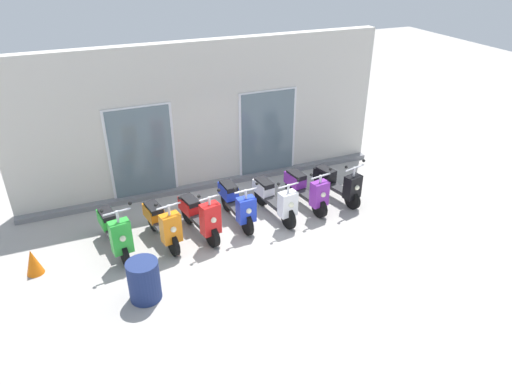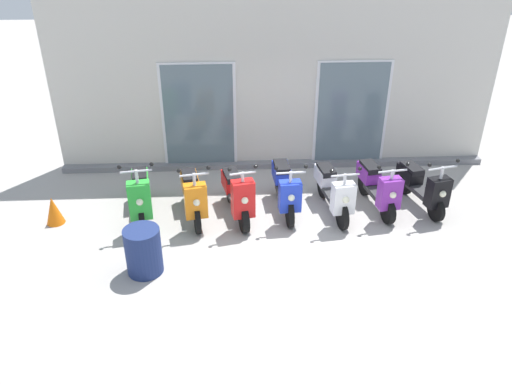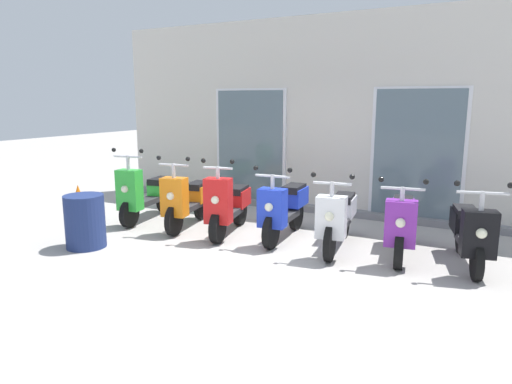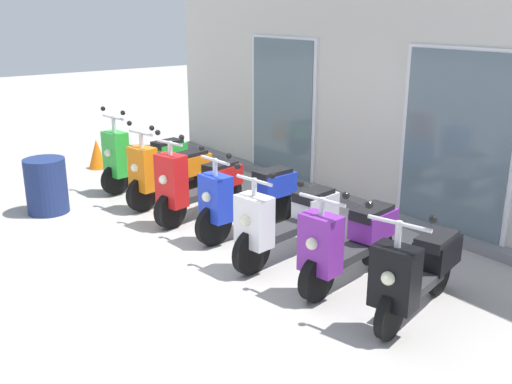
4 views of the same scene
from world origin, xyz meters
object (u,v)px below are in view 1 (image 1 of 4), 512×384
object	(u,v)px
trash_bin	(144,280)
traffic_cone	(33,262)
scooter_white	(275,198)
scooter_green	(115,231)
scooter_red	(200,216)
scooter_blue	(236,203)
scooter_orange	(162,223)
scooter_black	(338,183)
scooter_purple	(306,190)

from	to	relation	value
trash_bin	traffic_cone	xyz separation A→B (m)	(-1.81, 1.48, -0.12)
scooter_white	scooter_green	bearing A→B (deg)	-179.98
trash_bin	scooter_red	bearing A→B (deg)	46.36
scooter_green	scooter_white	xyz separation A→B (m)	(3.48, 0.00, -0.01)
trash_bin	scooter_blue	bearing A→B (deg)	36.07
scooter_blue	traffic_cone	size ratio (longest dim) A/B	3.05
scooter_green	scooter_orange	distance (m)	0.94
traffic_cone	scooter_white	bearing A→B (deg)	1.50
scooter_blue	traffic_cone	xyz separation A→B (m)	(-4.15, -0.22, -0.23)
scooter_blue	scooter_black	distance (m)	2.56
scooter_green	trash_bin	xyz separation A→B (m)	(0.27, -1.61, -0.10)
scooter_blue	scooter_white	distance (m)	0.88
scooter_blue	scooter_white	size ratio (longest dim) A/B	0.96
scooter_white	scooter_red	bearing A→B (deg)	-177.39
scooter_black	trash_bin	bearing A→B (deg)	-160.67
scooter_green	scooter_red	distance (m)	1.73
scooter_red	traffic_cone	xyz separation A→B (m)	(-3.27, -0.05, -0.21)
scooter_purple	scooter_white	bearing A→B (deg)	-174.06
scooter_black	scooter_purple	bearing A→B (deg)	-178.74
scooter_orange	scooter_black	xyz separation A→B (m)	(4.24, 0.17, -0.02)
scooter_green	trash_bin	world-z (taller)	scooter_green
scooter_purple	traffic_cone	xyz separation A→B (m)	(-5.87, -0.22, -0.21)
scooter_orange	scooter_white	size ratio (longest dim) A/B	0.93
scooter_blue	trash_bin	xyz separation A→B (m)	(-2.34, -1.71, -0.11)
scooter_red	scooter_black	bearing A→B (deg)	3.10
scooter_blue	scooter_white	xyz separation A→B (m)	(0.87, -0.09, -0.02)
scooter_green	scooter_purple	world-z (taller)	scooter_green
scooter_orange	scooter_red	world-z (taller)	scooter_red
scooter_orange	traffic_cone	xyz separation A→B (m)	(-2.47, -0.07, -0.22)
scooter_green	traffic_cone	xyz separation A→B (m)	(-1.54, -0.13, -0.22)
scooter_green	traffic_cone	bearing A→B (deg)	-175.16
scooter_green	trash_bin	bearing A→B (deg)	-80.53
scooter_orange	scooter_green	bearing A→B (deg)	176.12
scooter_orange	traffic_cone	distance (m)	2.49
scooter_black	traffic_cone	xyz separation A→B (m)	(-6.71, -0.24, -0.20)
scooter_white	scooter_black	distance (m)	1.70
scooter_blue	scooter_purple	world-z (taller)	scooter_blue
scooter_green	scooter_blue	xyz separation A→B (m)	(2.61, 0.09, 0.01)
scooter_orange	scooter_red	xyz separation A→B (m)	(0.80, -0.02, -0.01)
scooter_red	scooter_black	size ratio (longest dim) A/B	1.04
scooter_green	scooter_white	distance (m)	3.48
scooter_red	scooter_blue	world-z (taller)	scooter_red
scooter_red	scooter_black	distance (m)	3.45
scooter_red	scooter_green	bearing A→B (deg)	177.40
scooter_red	scooter_white	xyz separation A→B (m)	(1.75, 0.08, 0.00)
scooter_orange	scooter_red	distance (m)	0.80
scooter_orange	scooter_black	world-z (taller)	scooter_orange
scooter_black	scooter_blue	bearing A→B (deg)	-179.67
scooter_green	scooter_red	size ratio (longest dim) A/B	1.05
scooter_orange	trash_bin	size ratio (longest dim) A/B	2.01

